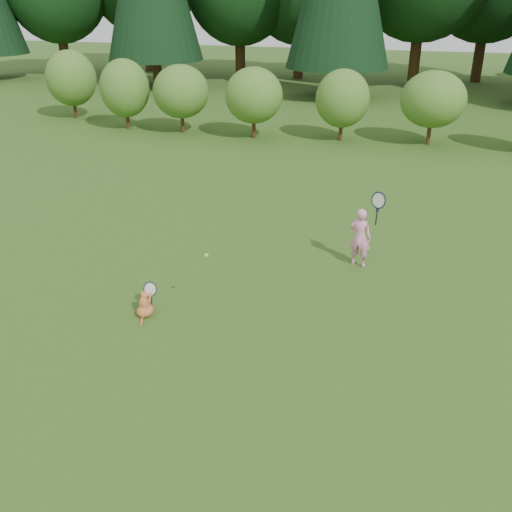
% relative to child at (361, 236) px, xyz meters
% --- Properties ---
extents(ground, '(100.00, 100.00, 0.00)m').
position_rel_child_xyz_m(ground, '(-1.83, -2.43, -0.62)').
color(ground, '#294D15').
rests_on(ground, ground).
extents(shrub_row, '(28.00, 3.00, 2.80)m').
position_rel_child_xyz_m(shrub_row, '(-1.83, 10.57, 0.78)').
color(shrub_row, '#3D6720').
rests_on(shrub_row, ground).
extents(child, '(0.68, 0.41, 1.78)m').
position_rel_child_xyz_m(child, '(0.00, 0.00, 0.00)').
color(child, pink).
rests_on(child, ground).
extents(cat, '(0.33, 0.64, 0.62)m').
position_rel_child_xyz_m(cat, '(-3.15, -2.98, -0.39)').
color(cat, '#BB5124').
rests_on(cat, ground).
extents(tennis_ball, '(0.07, 0.07, 0.07)m').
position_rel_child_xyz_m(tennis_ball, '(-2.12, -2.71, 0.50)').
color(tennis_ball, '#BEDA19').
rests_on(tennis_ball, ground).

